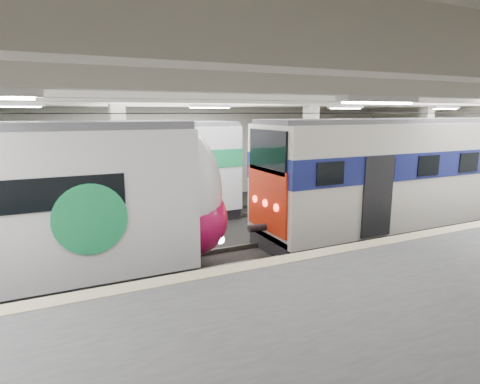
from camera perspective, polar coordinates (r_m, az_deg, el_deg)
station_hall at (r=11.04m, az=2.89°, el=3.53°), size 36.00×24.00×5.75m
older_rer at (r=17.54m, az=23.47°, el=2.56°), size 13.65×3.01×4.49m
far_train at (r=17.07m, az=-22.48°, el=2.01°), size 13.56×3.03×4.33m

